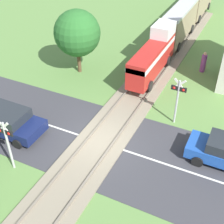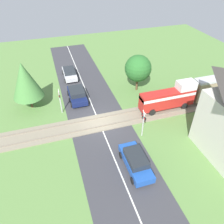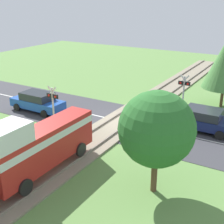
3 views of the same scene
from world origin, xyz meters
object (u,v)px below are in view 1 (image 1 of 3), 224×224
(train, at_px, (181,21))
(car_near_crossing, at_px, (8,121))
(crossing_signal_west_approach, at_px, (7,139))
(crossing_signal_east_approach, at_px, (178,95))
(pedestrian_by_station, at_px, (203,63))

(train, relative_size, car_near_crossing, 4.98)
(train, distance_m, car_near_crossing, 17.74)
(car_near_crossing, relative_size, crossing_signal_west_approach, 1.38)
(train, relative_size, crossing_signal_east_approach, 6.90)
(crossing_signal_east_approach, bearing_deg, pedestrian_by_station, 89.24)
(pedestrian_by_station, bearing_deg, train, 124.11)
(crossing_signal_west_approach, distance_m, crossing_signal_east_approach, 9.58)
(crossing_signal_east_approach, bearing_deg, train, 104.87)
(crossing_signal_east_approach, bearing_deg, crossing_signal_west_approach, -131.03)
(train, height_order, pedestrian_by_station, train)
(crossing_signal_west_approach, bearing_deg, pedestrian_by_station, 65.93)
(car_near_crossing, distance_m, crossing_signal_west_approach, 3.26)
(train, height_order, crossing_signal_east_approach, train)
(train, bearing_deg, pedestrian_by_station, -55.89)
(crossing_signal_west_approach, bearing_deg, crossing_signal_east_approach, 48.97)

